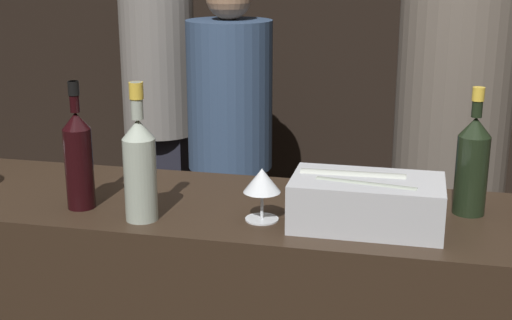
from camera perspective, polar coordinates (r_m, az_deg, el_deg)
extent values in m
cube|color=black|center=(3.98, 7.02, 11.22)|extent=(6.40, 0.06, 2.80)
cube|color=#B7BABF|center=(1.78, 8.85, -3.39)|extent=(0.37, 0.21, 0.12)
cylinder|color=#9EA899|center=(1.74, 8.73, -2.81)|extent=(0.25, 0.10, 0.07)
cylinder|color=#B2B7AD|center=(1.80, 7.72, -2.03)|extent=(0.26, 0.08, 0.07)
cylinder|color=silver|center=(1.82, 0.47, -4.74)|extent=(0.09, 0.09, 0.00)
cylinder|color=silver|center=(1.80, 0.48, -3.63)|extent=(0.01, 0.01, 0.07)
cone|color=silver|center=(1.78, 0.48, -1.63)|extent=(0.09, 0.09, 0.06)
cylinder|color=black|center=(1.93, -13.96, -0.68)|extent=(0.07, 0.07, 0.21)
cone|color=black|center=(1.90, -14.22, 3.07)|extent=(0.07, 0.07, 0.04)
cylinder|color=black|center=(1.88, -14.35, 4.93)|extent=(0.02, 0.02, 0.08)
cylinder|color=black|center=(1.88, -14.40, 5.59)|extent=(0.03, 0.03, 0.04)
cylinder|color=black|center=(1.91, 16.84, -1.18)|extent=(0.08, 0.08, 0.21)
cone|color=black|center=(1.88, 17.15, 2.56)|extent=(0.08, 0.08, 0.05)
cylinder|color=black|center=(1.87, 17.31, 4.43)|extent=(0.03, 0.03, 0.08)
cylinder|color=gold|center=(1.86, 17.37, 5.06)|extent=(0.03, 0.03, 0.03)
cylinder|color=#9EA899|center=(1.81, -9.23, -1.56)|extent=(0.08, 0.08, 0.21)
cone|color=#9EA899|center=(1.77, -9.42, 2.46)|extent=(0.08, 0.08, 0.05)
cylinder|color=#9EA899|center=(1.76, -9.53, 4.70)|extent=(0.03, 0.03, 0.09)
cylinder|color=gold|center=(1.75, -9.57, 5.50)|extent=(0.03, 0.03, 0.04)
cube|color=black|center=(3.57, -2.00, -6.26)|extent=(0.30, 0.22, 0.75)
cylinder|color=#334766|center=(3.36, -2.12, 5.21)|extent=(0.40, 0.40, 0.70)
cube|color=black|center=(3.95, -7.41, -3.58)|extent=(0.29, 0.21, 0.82)
cylinder|color=slate|center=(3.76, -7.85, 7.75)|extent=(0.38, 0.38, 0.75)
cube|color=black|center=(2.96, 14.35, -10.49)|extent=(0.31, 0.23, 0.87)
cylinder|color=#60564C|center=(2.70, 15.57, 5.38)|extent=(0.42, 0.42, 0.78)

